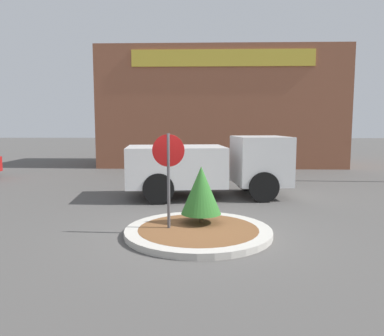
% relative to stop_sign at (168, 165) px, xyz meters
% --- Properties ---
extents(ground_plane, '(120.00, 120.00, 0.00)m').
position_rel_stop_sign_xyz_m(ground_plane, '(0.67, -0.04, -1.60)').
color(ground_plane, '#514F4C').
extents(traffic_island, '(3.34, 3.34, 0.14)m').
position_rel_stop_sign_xyz_m(traffic_island, '(0.67, -0.04, -1.53)').
color(traffic_island, '#BCB7AD').
rests_on(traffic_island, ground_plane).
extents(stop_sign, '(0.73, 0.07, 2.30)m').
position_rel_stop_sign_xyz_m(stop_sign, '(0.00, 0.00, 0.00)').
color(stop_sign, '#4C4C51').
rests_on(stop_sign, ground_plane).
extents(island_shrub, '(0.96, 0.96, 1.37)m').
position_rel_stop_sign_xyz_m(island_shrub, '(0.73, 0.45, -0.66)').
color(island_shrub, brown).
rests_on(island_shrub, traffic_island).
extents(utility_truck, '(5.66, 2.89, 2.08)m').
position_rel_stop_sign_xyz_m(utility_truck, '(0.98, 4.45, -0.47)').
color(utility_truck, silver).
rests_on(utility_truck, ground_plane).
extents(storefront_building, '(14.17, 6.07, 6.87)m').
position_rel_stop_sign_xyz_m(storefront_building, '(1.81, 15.46, 1.84)').
color(storefront_building, '#93563D').
rests_on(storefront_building, ground_plane).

